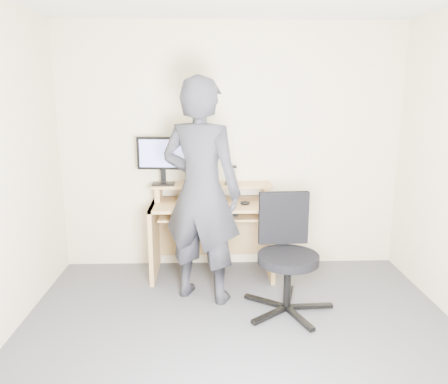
{
  "coord_description": "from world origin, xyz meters",
  "views": [
    {
      "loc": [
        -0.22,
        -2.72,
        1.82
      ],
      "look_at": [
        -0.1,
        1.05,
        0.95
      ],
      "focal_mm": 35.0,
      "sensor_mm": 36.0,
      "label": 1
    }
  ],
  "objects": [
    {
      "name": "mouse",
      "position": [
        0.12,
        1.35,
        0.77
      ],
      "size": [
        0.1,
        0.07,
        0.04
      ],
      "primitive_type": "ellipsoid",
      "rotation": [
        0.0,
        0.0,
        0.03
      ],
      "color": "black",
      "rests_on": "desk"
    },
    {
      "name": "keyboard",
      "position": [
        -0.19,
        1.36,
        0.67
      ],
      "size": [
        0.47,
        0.21,
        0.03
      ],
      "primitive_type": "cube",
      "rotation": [
        0.0,
        0.0,
        0.07
      ],
      "color": "black",
      "rests_on": "desk"
    },
    {
      "name": "smartphone",
      "position": [
        -0.04,
        1.6,
        0.92
      ],
      "size": [
        0.07,
        0.13,
        0.01
      ],
      "primitive_type": "cube",
      "rotation": [
        0.0,
        0.0,
        -0.03
      ],
      "color": "black",
      "rests_on": "desk"
    },
    {
      "name": "desk",
      "position": [
        -0.2,
        1.53,
        0.55
      ],
      "size": [
        1.2,
        0.6,
        0.91
      ],
      "color": "tan",
      "rests_on": "ground"
    },
    {
      "name": "headphones",
      "position": [
        -0.3,
        1.67,
        0.92
      ],
      "size": [
        0.16,
        0.16,
        0.06
      ],
      "primitive_type": "torus",
      "rotation": [
        0.26,
        0.0,
        0.06
      ],
      "color": "silver",
      "rests_on": "desk"
    },
    {
      "name": "external_drive",
      "position": [
        -0.33,
        1.64,
        1.01
      ],
      "size": [
        0.11,
        0.15,
        0.2
      ],
      "primitive_type": "cube",
      "rotation": [
        0.0,
        0.0,
        0.33
      ],
      "color": "black",
      "rests_on": "desk"
    },
    {
      "name": "office_chair",
      "position": [
        0.42,
        0.72,
        0.53
      ],
      "size": [
        0.74,
        0.77,
        0.96
      ],
      "rotation": [
        0.0,
        0.0,
        0.04
      ],
      "color": "black",
      "rests_on": "ground"
    },
    {
      "name": "ground",
      "position": [
        0.0,
        0.0,
        0.0
      ],
      "size": [
        3.5,
        3.5,
        0.0
      ],
      "primitive_type": "plane",
      "color": "#4B4C50",
      "rests_on": "ground"
    },
    {
      "name": "travel_mug",
      "position": [
        0.01,
        1.57,
        0.99
      ],
      "size": [
        0.08,
        0.08,
        0.17
      ],
      "primitive_type": "cylinder",
      "rotation": [
        0.0,
        0.0,
        -0.08
      ],
      "color": "silver",
      "rests_on": "desk"
    },
    {
      "name": "monitor",
      "position": [
        -0.68,
        1.57,
        1.2
      ],
      "size": [
        0.5,
        0.14,
        0.48
      ],
      "rotation": [
        0.0,
        0.0,
        -0.07
      ],
      "color": "black",
      "rests_on": "desk"
    },
    {
      "name": "back_wall",
      "position": [
        0.0,
        1.75,
        1.25
      ],
      "size": [
        3.5,
        0.02,
        2.5
      ],
      "primitive_type": "cube",
      "color": "beige",
      "rests_on": "ground"
    },
    {
      "name": "charger",
      "position": [
        -0.38,
        1.53,
        0.93
      ],
      "size": [
        0.05,
        0.05,
        0.03
      ],
      "primitive_type": "cube",
      "rotation": [
        0.0,
        0.0,
        -0.17
      ],
      "color": "black",
      "rests_on": "desk"
    },
    {
      "name": "person",
      "position": [
        -0.3,
        0.94,
        0.98
      ],
      "size": [
        0.84,
        0.7,
        1.95
      ],
      "primitive_type": "imported",
      "rotation": [
        0.0,
        0.0,
        2.75
      ],
      "color": "black",
      "rests_on": "ground"
    }
  ]
}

